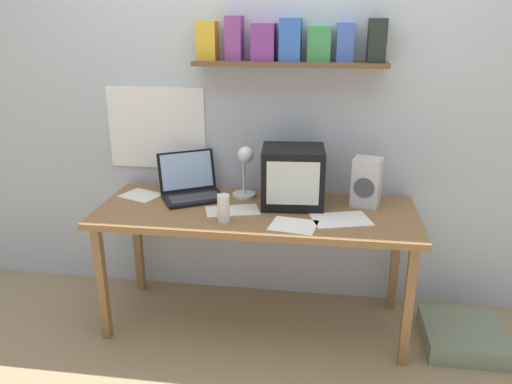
# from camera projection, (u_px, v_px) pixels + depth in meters

# --- Properties ---
(ground_plane) EXTENTS (12.00, 12.00, 0.00)m
(ground_plane) POSITION_uv_depth(u_px,v_px,m) (256.00, 321.00, 2.92)
(ground_plane) COLOR tan
(back_wall) EXTENTS (5.60, 0.24, 2.60)m
(back_wall) POSITION_uv_depth(u_px,v_px,m) (266.00, 87.00, 2.85)
(back_wall) COLOR silver
(back_wall) RESTS_ON ground_plane
(corner_desk) EXTENTS (1.72, 0.66, 0.70)m
(corner_desk) POSITION_uv_depth(u_px,v_px,m) (256.00, 220.00, 2.71)
(corner_desk) COLOR olive
(corner_desk) RESTS_ON ground_plane
(crt_monitor) EXTENTS (0.35, 0.31, 0.32)m
(crt_monitor) POSITION_uv_depth(u_px,v_px,m) (293.00, 177.00, 2.71)
(crt_monitor) COLOR black
(crt_monitor) RESTS_ON corner_desk
(laptop) EXTENTS (0.43, 0.42, 0.24)m
(laptop) POSITION_uv_depth(u_px,v_px,m) (191.00, 186.00, 2.87)
(laptop) COLOR black
(laptop) RESTS_ON corner_desk
(desk_lamp) EXTENTS (0.14, 0.16, 0.31)m
(desk_lamp) POSITION_uv_depth(u_px,v_px,m) (245.00, 167.00, 2.80)
(desk_lamp) COLOR white
(desk_lamp) RESTS_ON corner_desk
(juice_glass) EXTENTS (0.06, 0.06, 0.14)m
(juice_glass) POSITION_uv_depth(u_px,v_px,m) (223.00, 209.00, 2.51)
(juice_glass) COLOR white
(juice_glass) RESTS_ON corner_desk
(space_heater) EXTENTS (0.17, 0.16, 0.27)m
(space_heater) POSITION_uv_depth(u_px,v_px,m) (367.00, 182.00, 2.70)
(space_heater) COLOR silver
(space_heater) RESTS_ON corner_desk
(loose_paper_near_laptop) EXTENTS (0.25, 0.22, 0.00)m
(loose_paper_near_laptop) POSITION_uv_depth(u_px,v_px,m) (293.00, 225.00, 2.48)
(loose_paper_near_laptop) COLOR white
(loose_paper_near_laptop) RESTS_ON corner_desk
(loose_paper_near_monitor) EXTENTS (0.33, 0.27, 0.00)m
(loose_paper_near_monitor) POSITION_uv_depth(u_px,v_px,m) (341.00, 220.00, 2.55)
(loose_paper_near_monitor) COLOR white
(loose_paper_near_monitor) RESTS_ON corner_desk
(open_notebook) EXTENTS (0.26, 0.24, 0.00)m
(open_notebook) POSITION_uv_depth(u_px,v_px,m) (141.00, 195.00, 2.89)
(open_notebook) COLOR white
(open_notebook) RESTS_ON corner_desk
(printed_handout) EXTENTS (0.32, 0.23, 0.00)m
(printed_handout) POSITION_uv_depth(u_px,v_px,m) (233.00, 211.00, 2.67)
(printed_handout) COLOR silver
(printed_handout) RESTS_ON corner_desk
(floor_cushion) EXTENTS (0.42, 0.42, 0.11)m
(floor_cushion) POSITION_uv_depth(u_px,v_px,m) (463.00, 336.00, 2.70)
(floor_cushion) COLOR gray
(floor_cushion) RESTS_ON ground_plane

